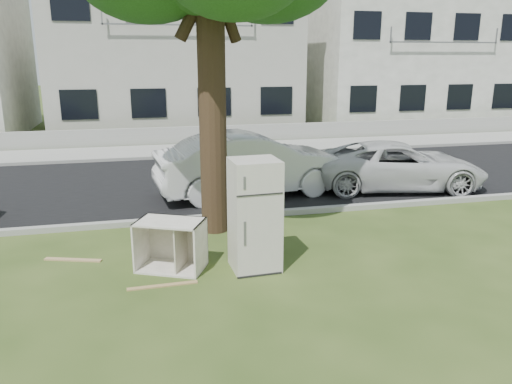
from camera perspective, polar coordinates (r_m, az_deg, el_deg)
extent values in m
plane|color=#304418|center=(8.83, -0.31, -7.95)|extent=(120.00, 120.00, 0.00)
cube|color=black|center=(14.45, -5.63, 1.26)|extent=(120.00, 7.00, 0.01)
cube|color=gray|center=(11.08, -3.14, -3.08)|extent=(120.00, 0.18, 0.12)
cube|color=gray|center=(17.90, -7.16, 3.91)|extent=(120.00, 0.18, 0.12)
cube|color=gray|center=(19.31, -7.63, 4.74)|extent=(120.00, 2.80, 0.01)
cube|color=gray|center=(20.83, -8.12, 6.45)|extent=(120.00, 0.15, 0.70)
cylinder|color=black|center=(9.85, -5.01, 10.08)|extent=(0.54, 0.54, 5.20)
cube|color=#B5B1A5|center=(25.48, -9.46, 15.31)|extent=(11.00, 8.00, 7.20)
cube|color=white|center=(28.92, 15.83, 14.33)|extent=(10.00, 8.00, 6.60)
cube|color=silver|center=(8.26, -0.15, -2.66)|extent=(0.81, 0.76, 1.88)
cube|color=silver|center=(8.51, -9.72, -5.99)|extent=(1.27, 1.07, 0.85)
cube|color=#A2834E|center=(8.07, -10.62, -10.47)|extent=(1.10, 0.12, 0.02)
cube|color=tan|center=(9.44, -20.18, -7.28)|extent=(1.01, 0.42, 0.03)
cube|color=#9C8757|center=(8.94, -10.94, -7.85)|extent=(0.14, 0.90, 0.02)
imported|color=silver|center=(12.81, -0.49, 3.22)|extent=(5.05, 2.21, 1.62)
imported|color=silver|center=(13.98, 15.94, 2.93)|extent=(4.90, 2.95, 1.27)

